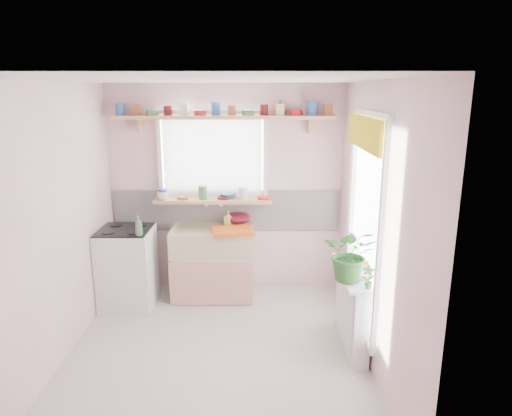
{
  "coord_description": "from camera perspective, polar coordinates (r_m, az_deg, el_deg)",
  "views": [
    {
      "loc": [
        0.4,
        -3.8,
        2.41
      ],
      "look_at": [
        0.37,
        0.55,
        1.29
      ],
      "focal_mm": 32.0,
      "sensor_mm": 36.0,
      "label": 1
    }
  ],
  "objects": [
    {
      "name": "jade_plant",
      "position": [
        4.1,
        11.81,
        -5.59
      ],
      "size": [
        0.55,
        0.51,
        0.51
      ],
      "primitive_type": "imported",
      "rotation": [
        0.0,
        0.0,
        -0.3
      ],
      "color": "#2A5F26",
      "rests_on": "radiator_ledge"
    },
    {
      "name": "windowsill",
      "position": [
        5.46,
        -5.4,
        0.92
      ],
      "size": [
        1.4,
        0.22,
        0.04
      ],
      "primitive_type": "cube",
      "color": "tan",
      "rests_on": "room"
    },
    {
      "name": "cooker",
      "position": [
        5.44,
        -15.76,
        -7.14
      ],
      "size": [
        0.58,
        0.58,
        0.93
      ],
      "color": "white",
      "rests_on": "ground"
    },
    {
      "name": "sill_crockery",
      "position": [
        5.45,
        -5.93,
        1.67
      ],
      "size": [
        1.35,
        0.11,
        0.12
      ],
      "color": "#3359A5",
      "rests_on": "windowsill"
    },
    {
      "name": "shelf_vase",
      "position": [
        5.34,
        3.1,
        12.42
      ],
      "size": [
        0.17,
        0.17,
        0.17
      ],
      "primitive_type": "imported",
      "rotation": [
        0.0,
        0.0,
        -0.07
      ],
      "color": "#B94E38",
      "rests_on": "pine_shelf"
    },
    {
      "name": "sill_bowl",
      "position": [
        5.49,
        -3.51,
        1.57
      ],
      "size": [
        0.21,
        0.21,
        0.06
      ],
      "primitive_type": "imported",
      "rotation": [
        0.0,
        0.0,
        0.09
      ],
      "color": "#2F6399",
      "rests_on": "windowsill"
    },
    {
      "name": "sink_unit",
      "position": [
        5.5,
        -5.41,
        -6.74
      ],
      "size": [
        0.95,
        0.65,
        1.11
      ],
      "color": "white",
      "rests_on": "ground"
    },
    {
      "name": "soap_bottle_sink",
      "position": [
        5.44,
        -3.47,
        -1.3
      ],
      "size": [
        0.11,
        0.11,
        0.18
      ],
      "primitive_type": "imported",
      "rotation": [
        0.0,
        0.0,
        -0.42
      ],
      "color": "#DEE164",
      "rests_on": "sink_unit"
    },
    {
      "name": "herb_pot",
      "position": [
        4.02,
        13.86,
        -8.39
      ],
      "size": [
        0.12,
        0.09,
        0.21
      ],
      "primitive_type": "imported",
      "rotation": [
        0.0,
        0.0,
        -0.13
      ],
      "color": "#2D6E2C",
      "rests_on": "radiator_ledge"
    },
    {
      "name": "colander",
      "position": [
        5.52,
        -2.27,
        -1.27
      ],
      "size": [
        0.4,
        0.4,
        0.14
      ],
      "primitive_type": "ellipsoid",
      "rotation": [
        0.0,
        0.0,
        0.4
      ],
      "color": "maroon",
      "rests_on": "sink_unit"
    },
    {
      "name": "fruit",
      "position": [
        4.26,
        13.15,
        -7.09
      ],
      "size": [
        0.2,
        0.14,
        0.1
      ],
      "color": "orange",
      "rests_on": "fruit_bowl"
    },
    {
      "name": "pine_shelf",
      "position": [
        5.3,
        -4.01,
        11.25
      ],
      "size": [
        2.52,
        0.24,
        0.04
      ],
      "primitive_type": "cube",
      "color": "tan",
      "rests_on": "room"
    },
    {
      "name": "dish_tray",
      "position": [
        5.17,
        -2.97,
        -2.88
      ],
      "size": [
        0.51,
        0.42,
        0.04
      ],
      "primitive_type": "cube",
      "rotation": [
        0.0,
        0.0,
        0.2
      ],
      "color": "#D35612",
      "rests_on": "sink_unit"
    },
    {
      "name": "radiator_ledge",
      "position": [
        4.57,
        11.94,
        -12.05
      ],
      "size": [
        0.22,
        0.95,
        0.78
      ],
      "color": "white",
      "rests_on": "ground"
    },
    {
      "name": "shelf_crockery",
      "position": [
        5.29,
        -4.03,
        12.06
      ],
      "size": [
        2.47,
        0.11,
        0.12
      ],
      "color": "#3359A5",
      "rests_on": "pine_shelf"
    },
    {
      "name": "sill_cup",
      "position": [
        5.48,
        -11.57,
        1.5
      ],
      "size": [
        0.16,
        0.16,
        0.1
      ],
      "primitive_type": "imported",
      "rotation": [
        0.0,
        0.0,
        0.24
      ],
      "color": "silver",
      "rests_on": "windowsill"
    },
    {
      "name": "fruit_bowl",
      "position": [
        4.28,
        13.04,
        -7.89
      ],
      "size": [
        0.33,
        0.33,
        0.08
      ],
      "primitive_type": "imported",
      "rotation": [
        0.0,
        0.0,
        0.04
      ],
      "color": "silver",
      "rests_on": "radiator_ledge"
    },
    {
      "name": "room",
      "position": [
        4.78,
        3.5,
        1.85
      ],
      "size": [
        3.2,
        3.2,
        3.2
      ],
      "color": "beige",
      "rests_on": "ground"
    },
    {
      "name": "cooker_bottle",
      "position": [
        5.01,
        -14.45,
        -2.17
      ],
      "size": [
        0.11,
        0.11,
        0.21
      ],
      "primitive_type": "imported",
      "rotation": [
        0.0,
        0.0,
        0.38
      ],
      "color": "#40804E",
      "rests_on": "cooker"
    }
  ]
}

